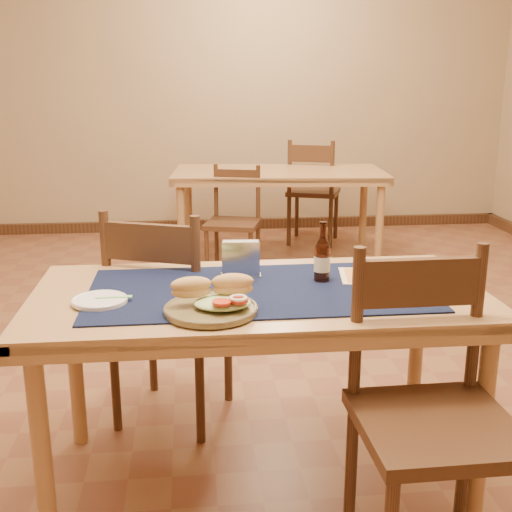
{
  "coord_description": "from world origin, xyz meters",
  "views": [
    {
      "loc": [
        -0.24,
        -2.95,
        1.47
      ],
      "look_at": [
        0.0,
        -0.7,
        0.85
      ],
      "focal_mm": 45.0,
      "sensor_mm": 36.0,
      "label": 1
    }
  ],
  "objects": [
    {
      "name": "menu_card",
      "position": [
        0.47,
        -0.71,
        0.76
      ],
      "size": [
        0.32,
        0.26,
        0.01
      ],
      "color": "beige",
      "rests_on": "placemat"
    },
    {
      "name": "beer_bottle",
      "position": [
        0.24,
        -0.73,
        0.84
      ],
      "size": [
        0.06,
        0.06,
        0.22
      ],
      "color": "#401A0B",
      "rests_on": "placemat"
    },
    {
      "name": "fork",
      "position": [
        -0.49,
        -0.88,
        0.77
      ],
      "size": [
        0.12,
        0.02,
        0.0
      ],
      "color": "#88E47D",
      "rests_on": "side_plate"
    },
    {
      "name": "placemat",
      "position": [
        0.0,
        -0.8,
        0.75
      ],
      "size": [
        1.2,
        0.6,
        0.01
      ],
      "primitive_type": "cube",
      "color": "#0E1833",
      "rests_on": "main_table"
    },
    {
      "name": "chair_main_far",
      "position": [
        -0.34,
        -0.33,
        0.51
      ],
      "size": [
        0.58,
        0.58,
        0.97
      ],
      "color": "#452A18",
      "rests_on": "ground"
    },
    {
      "name": "side_plate",
      "position": [
        -0.54,
        -0.89,
        0.76
      ],
      "size": [
        0.18,
        0.18,
        0.02
      ],
      "color": "white",
      "rests_on": "placemat"
    },
    {
      "name": "sandwich_plate",
      "position": [
        -0.17,
        -1.02,
        0.79
      ],
      "size": [
        0.3,
        0.3,
        0.12
      ],
      "color": "brown",
      "rests_on": "placemat"
    },
    {
      "name": "chair_main_near",
      "position": [
        0.47,
        -1.29,
        0.51
      ],
      "size": [
        0.46,
        0.46,
        0.99
      ],
      "color": "#452A18",
      "rests_on": "ground"
    },
    {
      "name": "chair_back_far",
      "position": [
        0.9,
        2.8,
        0.5
      ],
      "size": [
        0.57,
        0.57,
        0.97
      ],
      "color": "#452A18",
      "rests_on": "ground"
    },
    {
      "name": "main_table",
      "position": [
        0.0,
        -0.8,
        0.67
      ],
      "size": [
        1.6,
        0.8,
        0.75
      ],
      "color": "#A0774B",
      "rests_on": "ground"
    },
    {
      "name": "back_table",
      "position": [
        0.52,
        2.33,
        0.67
      ],
      "size": [
        1.81,
        1.02,
        0.75
      ],
      "color": "#A0774B",
      "rests_on": "ground"
    },
    {
      "name": "napkin_holder",
      "position": [
        -0.05,
        -0.63,
        0.82
      ],
      "size": [
        0.16,
        0.07,
        0.13
      ],
      "color": "silver",
      "rests_on": "placemat"
    },
    {
      "name": "chair_back_near",
      "position": [
        0.1,
        1.85,
        0.44
      ],
      "size": [
        0.48,
        0.48,
        0.85
      ],
      "color": "#452A18",
      "rests_on": "ground"
    },
    {
      "name": "room",
      "position": [
        0.0,
        0.0,
        1.4
      ],
      "size": [
        6.04,
        7.04,
        2.84
      ],
      "color": "brown",
      "rests_on": "ground"
    },
    {
      "name": "baseboard",
      "position": [
        0.0,
        0.0,
        0.05
      ],
      "size": [
        6.0,
        7.0,
        0.1
      ],
      "color": "#452A18",
      "rests_on": "ground"
    }
  ]
}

